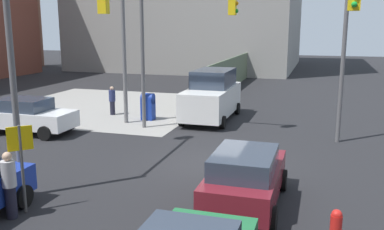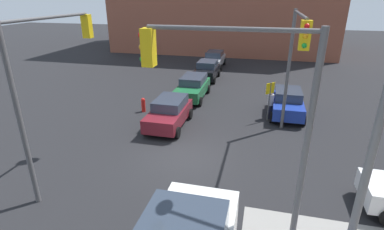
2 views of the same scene
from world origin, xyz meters
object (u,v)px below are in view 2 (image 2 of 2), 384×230
at_px(coupe_silver, 214,59).
at_px(coupe_maroon, 169,112).
at_px(pedestrian_waiting, 270,104).
at_px(traffic_signal_ne_corner, 242,100).
at_px(traffic_signal_nw_corner, 294,54).
at_px(street_lamp_corner, 362,114).
at_px(fire_hydrant, 143,105).
at_px(coupe_green, 193,87).
at_px(traffic_signal_se_corner, 50,68).
at_px(coupe_black, 207,70).
at_px(coupe_blue, 287,103).

distance_m(coupe_silver, coupe_maroon, 15.61).
bearing_deg(pedestrian_waiting, traffic_signal_ne_corner, -70.10).
height_order(traffic_signal_nw_corner, street_lamp_corner, street_lamp_corner).
bearing_deg(fire_hydrant, coupe_green, 144.84).
relative_size(traffic_signal_nw_corner, coupe_maroon, 1.59).
distance_m(traffic_signal_ne_corner, street_lamp_corner, 2.76).
xyz_separation_m(traffic_signal_se_corner, coupe_green, (-11.11, 2.76, -3.76)).
xyz_separation_m(traffic_signal_nw_corner, coupe_maroon, (-0.94, -6.36, -3.80)).
bearing_deg(coupe_black, fire_hydrant, -15.40).
bearing_deg(pedestrian_waiting, coupe_silver, 139.41).
relative_size(traffic_signal_se_corner, traffic_signal_ne_corner, 1.00).
bearing_deg(fire_hydrant, coupe_maroon, 53.22).
bearing_deg(traffic_signal_se_corner, coupe_black, 170.53).
height_order(traffic_signal_nw_corner, traffic_signal_se_corner, same).
relative_size(traffic_signal_se_corner, coupe_maroon, 1.59).
distance_m(coupe_black, pedestrian_waiting, 9.83).
height_order(coupe_silver, pedestrian_waiting, pedestrian_waiting).
bearing_deg(coupe_green, coupe_maroon, -1.31).
distance_m(traffic_signal_nw_corner, fire_hydrant, 10.01).
distance_m(traffic_signal_se_corner, traffic_signal_ne_corner, 7.50).
relative_size(traffic_signal_ne_corner, pedestrian_waiting, 3.63).
height_order(traffic_signal_nw_corner, pedestrian_waiting, traffic_signal_nw_corner).
distance_m(street_lamp_corner, coupe_green, 15.87).
distance_m(traffic_signal_ne_corner, coupe_blue, 11.89).
height_order(coupe_maroon, pedestrian_waiting, pedestrian_waiting).
distance_m(coupe_silver, pedestrian_waiting, 14.27).
bearing_deg(traffic_signal_nw_corner, street_lamp_corner, 7.20).
xyz_separation_m(coupe_blue, coupe_black, (-7.33, -6.59, -0.00)).
bearing_deg(traffic_signal_nw_corner, coupe_maroon, -98.41).
bearing_deg(coupe_silver, coupe_maroon, 0.32).
height_order(traffic_signal_nw_corner, fire_hydrant, traffic_signal_nw_corner).
distance_m(traffic_signal_ne_corner, coupe_maroon, 9.76).
height_order(coupe_silver, coupe_green, same).
relative_size(street_lamp_corner, pedestrian_waiting, 4.47).
distance_m(traffic_signal_ne_corner, coupe_black, 19.32).
xyz_separation_m(street_lamp_corner, coupe_blue, (-11.71, -0.59, -3.86)).
distance_m(traffic_signal_se_corner, coupe_silver, 21.95).
height_order(fire_hydrant, coupe_silver, coupe_silver).
height_order(traffic_signal_se_corner, coupe_silver, traffic_signal_se_corner).
distance_m(traffic_signal_se_corner, coupe_green, 12.05).
bearing_deg(coupe_black, coupe_maroon, -0.60).
bearing_deg(traffic_signal_ne_corner, traffic_signal_se_corner, -104.56).
relative_size(street_lamp_corner, coupe_green, 1.82).
xyz_separation_m(traffic_signal_ne_corner, fire_hydrant, (-9.50, -6.96, -4.09)).
xyz_separation_m(traffic_signal_se_corner, coupe_maroon, (-5.86, 2.64, -3.76)).
height_order(street_lamp_corner, coupe_black, street_lamp_corner).
bearing_deg(coupe_black, traffic_signal_se_corner, -9.47).
distance_m(street_lamp_corner, coupe_blue, 12.34).
relative_size(traffic_signal_nw_corner, coupe_silver, 1.52).
distance_m(fire_hydrant, pedestrian_waiting, 8.05).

